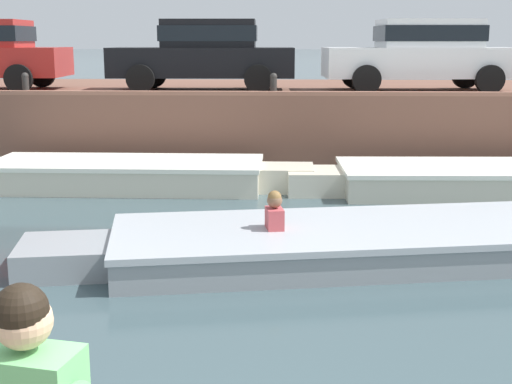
% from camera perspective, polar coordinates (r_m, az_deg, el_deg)
% --- Properties ---
extents(ground_plane, '(400.00, 400.00, 0.00)m').
position_cam_1_polar(ground_plane, '(9.01, 3.53, -5.63)').
color(ground_plane, '#3D5156').
extents(far_quay_wall, '(60.00, 6.00, 1.63)m').
position_cam_1_polar(far_quay_wall, '(17.59, 3.02, 5.80)').
color(far_quay_wall, brown).
rests_on(far_quay_wall, ground).
extents(far_wall_coping, '(60.00, 0.24, 0.08)m').
position_cam_1_polar(far_wall_coping, '(14.64, 3.17, 7.89)').
color(far_wall_coping, '#925F4C').
rests_on(far_wall_coping, far_quay_wall).
extents(boat_moored_west_cream, '(6.02, 1.85, 0.53)m').
position_cam_1_polar(boat_moored_west_cream, '(13.53, -9.24, 1.39)').
color(boat_moored_west_cream, silver).
rests_on(boat_moored_west_cream, ground).
extents(boat_moored_central_cream, '(6.09, 2.16, 0.50)m').
position_cam_1_polar(boat_moored_central_cream, '(13.51, 16.47, 0.98)').
color(boat_moored_central_cream, silver).
rests_on(boat_moored_central_cream, ground).
extents(motorboat_passing, '(7.01, 3.08, 0.92)m').
position_cam_1_polar(motorboat_passing, '(9.06, 5.11, -4.12)').
color(motorboat_passing, '#93999E').
rests_on(motorboat_passing, ground).
extents(car_left_inner_black, '(4.06, 1.95, 1.54)m').
position_cam_1_polar(car_left_inner_black, '(16.07, -4.07, 11.12)').
color(car_left_inner_black, black).
rests_on(car_left_inner_black, far_quay_wall).
extents(car_centre_white, '(4.22, 2.07, 1.54)m').
position_cam_1_polar(car_centre_white, '(16.25, 13.19, 10.86)').
color(car_centre_white, white).
rests_on(car_centre_white, far_quay_wall).
extents(mooring_bollard_west, '(0.15, 0.15, 0.45)m').
position_cam_1_polar(mooring_bollard_west, '(15.71, -17.96, 8.34)').
color(mooring_bollard_west, '#2D2B28').
rests_on(mooring_bollard_west, far_quay_wall).
extents(mooring_bollard_mid, '(0.15, 0.15, 0.45)m').
position_cam_1_polar(mooring_bollard_mid, '(14.76, 1.41, 8.71)').
color(mooring_bollard_mid, '#2D2B28').
rests_on(mooring_bollard_mid, far_quay_wall).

